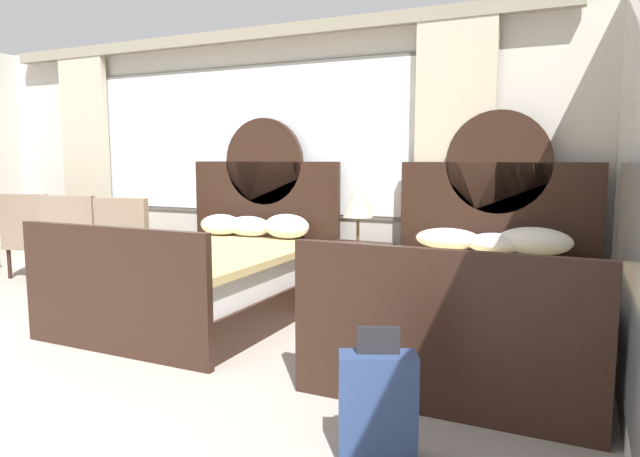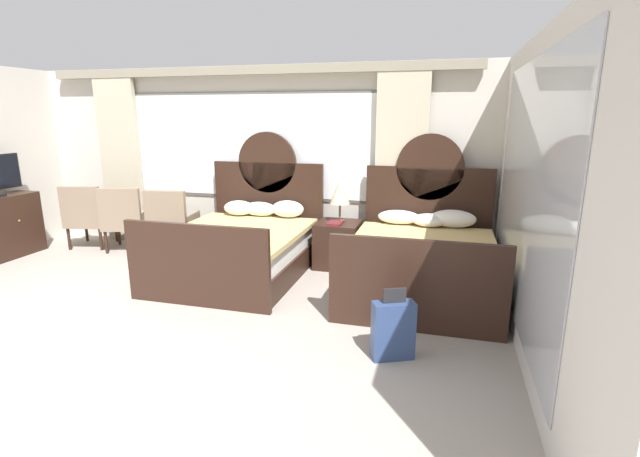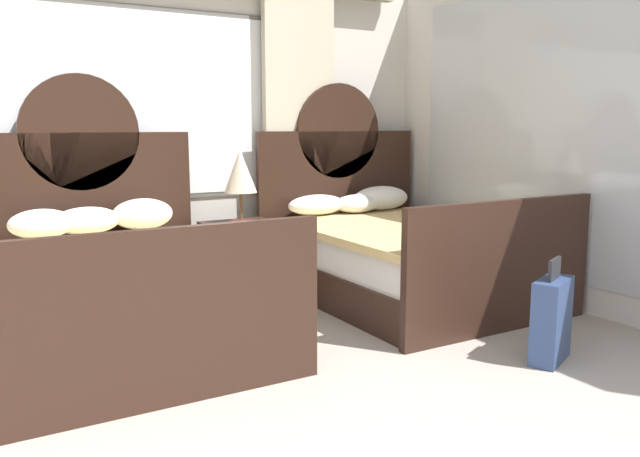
{
  "view_description": "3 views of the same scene",
  "coord_description": "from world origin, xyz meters",
  "views": [
    {
      "loc": [
        3.24,
        -0.92,
        1.37
      ],
      "look_at": [
        1.51,
        2.81,
        0.86
      ],
      "focal_mm": 31.47,
      "sensor_mm": 36.0,
      "label": 1
    },
    {
      "loc": [
        2.79,
        -2.18,
        2.01
      ],
      "look_at": [
        1.35,
        3.11,
        0.65
      ],
      "focal_mm": 25.77,
      "sensor_mm": 36.0,
      "label": 2
    },
    {
      "loc": [
        -0.59,
        -1.08,
        1.4
      ],
      "look_at": [
        1.76,
        2.93,
        0.65
      ],
      "focal_mm": 35.93,
      "sensor_mm": 36.0,
      "label": 3
    }
  ],
  "objects": [
    {
      "name": "wall_back_window",
      "position": [
        0.0,
        4.19,
        1.42
      ],
      "size": [
        6.98,
        0.22,
        2.7
      ],
      "color": "beige",
      "rests_on": "ground_plane"
    },
    {
      "name": "bed_near_window",
      "position": [
        0.31,
        3.05,
        0.36
      ],
      "size": [
        1.67,
        2.15,
        1.78
      ],
      "color": "black",
      "rests_on": "ground_plane"
    },
    {
      "name": "bed_near_mirror",
      "position": [
        2.6,
        3.05,
        0.36
      ],
      "size": [
        1.67,
        2.15,
        1.78
      ],
      "color": "black",
      "rests_on": "ground_plane"
    },
    {
      "name": "nightstand_between_beds",
      "position": [
        1.46,
        3.65,
        0.31
      ],
      "size": [
        0.57,
        0.6,
        0.61
      ],
      "color": "black",
      "rests_on": "ground_plane"
    },
    {
      "name": "table_lamp_on_nightstand",
      "position": [
        1.47,
        3.7,
        1.03
      ],
      "size": [
        0.27,
        0.27,
        0.6
      ],
      "color": "brown",
      "rests_on": "nightstand_between_beds"
    },
    {
      "name": "book_on_nightstand",
      "position": [
        1.44,
        3.54,
        0.63
      ],
      "size": [
        0.18,
        0.26,
        0.03
      ],
      "color": "maroon",
      "rests_on": "nightstand_between_beds"
    },
    {
      "name": "armchair_by_window_left",
      "position": [
        -1.02,
        3.54,
        0.51
      ],
      "size": [
        0.68,
        0.68,
        0.98
      ],
      "color": "#84705B",
      "rests_on": "ground_plane"
    },
    {
      "name": "armchair_by_window_centre",
      "position": [
        -1.82,
        3.55,
        0.51
      ],
      "size": [
        0.75,
        0.75,
        0.98
      ],
      "color": "#84705B",
      "rests_on": "ground_plane"
    },
    {
      "name": "armchair_by_window_right",
      "position": [
        -2.48,
        3.54,
        0.51
      ],
      "size": [
        0.72,
        0.72,
        0.98
      ],
      "color": "#84705B",
      "rests_on": "ground_plane"
    },
    {
      "name": "suitcase_on_floor",
      "position": [
        2.46,
        1.39,
        0.26
      ],
      "size": [
        0.38,
        0.28,
        0.63
      ],
      "color": "navy",
      "rests_on": "ground_plane"
    }
  ]
}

